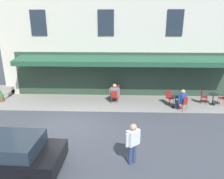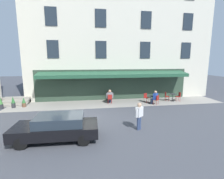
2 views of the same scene
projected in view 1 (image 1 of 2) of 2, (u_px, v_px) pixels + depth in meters
name	position (u px, v px, depth m)	size (l,w,h in m)	color
ground_plane	(69.00, 125.00, 10.95)	(70.00, 70.00, 0.00)	#42444C
sidewalk_cafe_terrace	(128.00, 103.00, 14.07)	(20.50, 3.20, 0.01)	gray
cafe_table_near_entrance	(213.00, 98.00, 13.60)	(0.60, 0.60, 0.75)	black
cafe_chair_red_kerbside	(223.00, 97.00, 13.51)	(0.44, 0.44, 0.91)	maroon
cafe_chair_red_by_window	(203.00, 96.00, 13.77)	(0.49, 0.49, 0.91)	maroon
cafe_table_mid_terrace	(115.00, 94.00, 14.39)	(0.60, 0.60, 0.75)	black
cafe_chair_red_near_door	(114.00, 96.00, 13.77)	(0.43, 0.43, 0.91)	maroon
cafe_chair_red_facing_street	(117.00, 90.00, 14.96)	(0.45, 0.45, 0.91)	maroon
cafe_table_streetside	(175.00, 100.00, 13.10)	(0.60, 0.60, 0.75)	black
cafe_chair_red_corner_left	(184.00, 102.00, 12.58)	(0.56, 0.56, 0.91)	maroon
cafe_chair_red_back_row	(169.00, 96.00, 13.64)	(0.53, 0.53, 0.91)	maroon
seated_patron_in_grey	(115.00, 92.00, 13.93)	(0.69, 0.59, 1.34)	navy
seated_companion_in_blue	(181.00, 99.00, 12.71)	(0.65, 0.67, 1.34)	navy
walking_pedestrian_in_white	(133.00, 141.00, 7.65)	(0.55, 0.52, 1.66)	navy
potted_plant_mid_terrace	(1.00, 96.00, 14.18)	(0.33, 0.33, 0.87)	brown
parked_car_black	(3.00, 153.00, 7.34)	(4.35, 1.93, 1.33)	black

